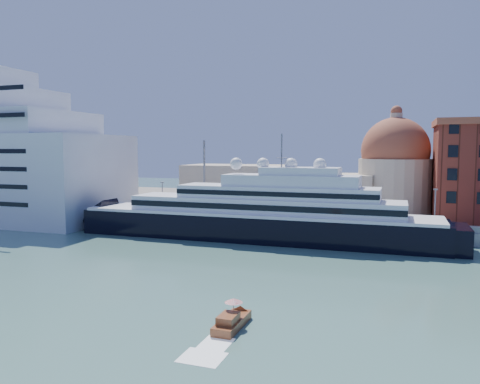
% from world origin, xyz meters
% --- Properties ---
extents(ground, '(400.00, 400.00, 0.00)m').
position_xyz_m(ground, '(0.00, 0.00, 0.00)').
color(ground, '#3B675D').
rests_on(ground, ground).
extents(quay, '(180.00, 10.00, 2.50)m').
position_xyz_m(quay, '(0.00, 34.00, 1.25)').
color(quay, gray).
rests_on(quay, ground).
extents(land, '(260.00, 72.00, 2.00)m').
position_xyz_m(land, '(0.00, 75.00, 1.00)').
color(land, slate).
rests_on(land, ground).
extents(quay_fence, '(180.00, 0.10, 1.20)m').
position_xyz_m(quay_fence, '(0.00, 29.50, 3.10)').
color(quay_fence, slate).
rests_on(quay_fence, quay).
extents(superyacht, '(84.01, 11.65, 25.11)m').
position_xyz_m(superyacht, '(-7.03, 23.00, 4.33)').
color(superyacht, black).
rests_on(superyacht, ground).
extents(service_barge, '(10.93, 5.70, 2.34)m').
position_xyz_m(service_barge, '(-53.00, 20.27, 0.67)').
color(service_barge, white).
rests_on(service_barge, ground).
extents(water_taxi, '(2.22, 6.49, 3.07)m').
position_xyz_m(water_taxi, '(7.31, -23.53, 0.74)').
color(water_taxi, brown).
rests_on(water_taxi, ground).
extents(church, '(66.00, 18.00, 25.50)m').
position_xyz_m(church, '(6.39, 57.72, 10.91)').
color(church, beige).
rests_on(church, land).
extents(lamp_posts, '(120.80, 2.40, 18.00)m').
position_xyz_m(lamp_posts, '(-12.67, 32.27, 9.84)').
color(lamp_posts, slate).
rests_on(lamp_posts, quay).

